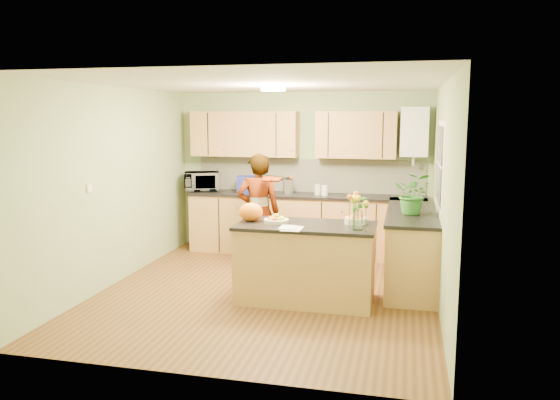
# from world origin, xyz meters

# --- Properties ---
(floor) EXTENTS (4.50, 4.50, 0.00)m
(floor) POSITION_xyz_m (0.00, 0.00, 0.00)
(floor) COLOR #533517
(floor) RESTS_ON ground
(ceiling) EXTENTS (4.00, 4.50, 0.02)m
(ceiling) POSITION_xyz_m (0.00, 0.00, 2.50)
(ceiling) COLOR silver
(ceiling) RESTS_ON wall_back
(wall_back) EXTENTS (4.00, 0.02, 2.50)m
(wall_back) POSITION_xyz_m (0.00, 2.25, 1.25)
(wall_back) COLOR #91A777
(wall_back) RESTS_ON floor
(wall_front) EXTENTS (4.00, 0.02, 2.50)m
(wall_front) POSITION_xyz_m (0.00, -2.25, 1.25)
(wall_front) COLOR #91A777
(wall_front) RESTS_ON floor
(wall_left) EXTENTS (0.02, 4.50, 2.50)m
(wall_left) POSITION_xyz_m (-2.00, 0.00, 1.25)
(wall_left) COLOR #91A777
(wall_left) RESTS_ON floor
(wall_right) EXTENTS (0.02, 4.50, 2.50)m
(wall_right) POSITION_xyz_m (2.00, 0.00, 1.25)
(wall_right) COLOR #91A777
(wall_right) RESTS_ON floor
(back_counter) EXTENTS (3.64, 0.62, 0.94)m
(back_counter) POSITION_xyz_m (0.10, 1.95, 0.47)
(back_counter) COLOR #B38047
(back_counter) RESTS_ON floor
(right_counter) EXTENTS (0.62, 2.24, 0.94)m
(right_counter) POSITION_xyz_m (1.70, 0.85, 0.47)
(right_counter) COLOR #B38047
(right_counter) RESTS_ON floor
(splashback) EXTENTS (3.60, 0.02, 0.52)m
(splashback) POSITION_xyz_m (0.10, 2.23, 1.20)
(splashback) COLOR silver
(splashback) RESTS_ON back_counter
(upper_cabinets) EXTENTS (3.20, 0.34, 0.70)m
(upper_cabinets) POSITION_xyz_m (-0.18, 2.08, 1.85)
(upper_cabinets) COLOR #B38047
(upper_cabinets) RESTS_ON wall_back
(boiler) EXTENTS (0.40, 0.30, 0.86)m
(boiler) POSITION_xyz_m (1.70, 2.09, 1.90)
(boiler) COLOR white
(boiler) RESTS_ON wall_back
(window_right) EXTENTS (0.01, 1.30, 1.05)m
(window_right) POSITION_xyz_m (1.99, 0.60, 1.55)
(window_right) COLOR white
(window_right) RESTS_ON wall_right
(light_switch) EXTENTS (0.02, 0.09, 0.09)m
(light_switch) POSITION_xyz_m (-1.99, -0.60, 1.30)
(light_switch) COLOR white
(light_switch) RESTS_ON wall_left
(ceiling_lamp) EXTENTS (0.30, 0.30, 0.07)m
(ceiling_lamp) POSITION_xyz_m (0.00, 0.30, 2.46)
(ceiling_lamp) COLOR #FFEABF
(ceiling_lamp) RESTS_ON ceiling
(peninsula_island) EXTENTS (1.58, 0.81, 0.90)m
(peninsula_island) POSITION_xyz_m (0.51, -0.20, 0.45)
(peninsula_island) COLOR #B38047
(peninsula_island) RESTS_ON floor
(fruit_dish) EXTENTS (0.29, 0.29, 0.10)m
(fruit_dish) POSITION_xyz_m (0.16, -0.20, 0.95)
(fruit_dish) COLOR beige
(fruit_dish) RESTS_ON peninsula_island
(orange_bowl) EXTENTS (0.25, 0.25, 0.15)m
(orange_bowl) POSITION_xyz_m (1.06, -0.05, 0.97)
(orange_bowl) COLOR beige
(orange_bowl) RESTS_ON peninsula_island
(flower_vase) EXTENTS (0.25, 0.25, 0.47)m
(flower_vase) POSITION_xyz_m (1.11, -0.38, 1.21)
(flower_vase) COLOR silver
(flower_vase) RESTS_ON peninsula_island
(orange_bag) EXTENTS (0.35, 0.32, 0.21)m
(orange_bag) POSITION_xyz_m (-0.16, -0.15, 1.01)
(orange_bag) COLOR orange
(orange_bag) RESTS_ON peninsula_island
(papers) EXTENTS (0.22, 0.29, 0.01)m
(papers) POSITION_xyz_m (0.41, -0.50, 0.91)
(papers) COLOR white
(papers) RESTS_ON peninsula_island
(violinist) EXTENTS (0.68, 0.54, 1.62)m
(violinist) POSITION_xyz_m (-0.38, 0.96, 0.81)
(violinist) COLOR tan
(violinist) RESTS_ON floor
(violin) EXTENTS (0.65, 0.56, 0.16)m
(violin) POSITION_xyz_m (-0.18, 0.74, 1.30)
(violin) COLOR #511305
(violin) RESTS_ON violinist
(microwave) EXTENTS (0.64, 0.54, 0.30)m
(microwave) POSITION_xyz_m (-1.60, 1.98, 1.09)
(microwave) COLOR white
(microwave) RESTS_ON back_counter
(blue_box) EXTENTS (0.36, 0.30, 0.26)m
(blue_box) POSITION_xyz_m (-0.82, 1.95, 1.07)
(blue_box) COLOR navy
(blue_box) RESTS_ON back_counter
(kettle) EXTENTS (0.16, 0.16, 0.30)m
(kettle) POSITION_xyz_m (-0.17, 1.95, 1.06)
(kettle) COLOR #B8B8BD
(kettle) RESTS_ON back_counter
(jar_cream) EXTENTS (0.12, 0.12, 0.16)m
(jar_cream) POSITION_xyz_m (0.29, 1.95, 1.02)
(jar_cream) COLOR beige
(jar_cream) RESTS_ON back_counter
(jar_white) EXTENTS (0.11, 0.11, 0.15)m
(jar_white) POSITION_xyz_m (0.41, 1.90, 1.02)
(jar_white) COLOR white
(jar_white) RESTS_ON back_counter
(potted_plant) EXTENTS (0.51, 0.46, 0.51)m
(potted_plant) POSITION_xyz_m (1.70, 0.53, 1.20)
(potted_plant) COLOR #2E7226
(potted_plant) RESTS_ON right_counter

